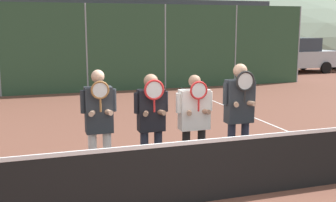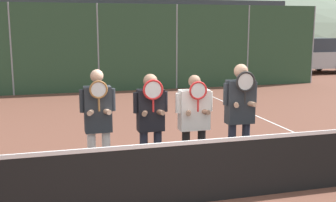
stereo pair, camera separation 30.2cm
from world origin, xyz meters
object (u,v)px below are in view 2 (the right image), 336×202
at_px(car_right_of_center, 306,55).
at_px(car_center, 217,58).
at_px(player_leftmost, 98,120).
at_px(player_center_right, 194,118).
at_px(car_left_of_center, 114,60).
at_px(player_center_left, 151,118).
at_px(player_rightmost, 240,110).

bearing_deg(car_right_of_center, car_center, -175.92).
bearing_deg(player_leftmost, car_right_of_center, 46.81).
bearing_deg(car_center, player_leftmost, -119.30).
distance_m(player_center_right, car_left_of_center, 12.60).
distance_m(player_center_left, player_rightmost, 1.46).
relative_size(player_center_left, car_right_of_center, 0.38).
xyz_separation_m(player_leftmost, player_center_right, (1.52, -0.03, -0.05)).
relative_size(player_center_right, car_left_of_center, 0.39).
xyz_separation_m(player_rightmost, car_left_of_center, (-0.19, 12.68, -0.19)).
distance_m(player_leftmost, player_rightmost, 2.28).
distance_m(player_center_left, car_right_of_center, 17.15).
bearing_deg(player_center_left, player_rightmost, -6.12).
bearing_deg(car_center, player_center_left, -116.43).
bearing_deg(car_right_of_center, player_center_left, -131.26).
relative_size(player_leftmost, player_rightmost, 0.98).
height_order(player_rightmost, car_right_of_center, player_rightmost).
relative_size(player_center_left, player_rightmost, 0.93).
bearing_deg(player_center_left, car_right_of_center, 48.74).
height_order(car_center, car_right_of_center, car_right_of_center).
bearing_deg(player_rightmost, car_center, 69.36).
xyz_separation_m(player_center_left, car_center, (6.23, 12.53, -0.14)).
xyz_separation_m(player_rightmost, car_right_of_center, (9.86, 13.05, -0.19)).
bearing_deg(player_leftmost, car_left_of_center, 80.56).
height_order(player_rightmost, car_center, player_rightmost).
relative_size(car_left_of_center, car_right_of_center, 0.95).
xyz_separation_m(player_center_left, player_center_right, (0.70, -0.06, -0.03)).
relative_size(player_center_right, player_rightmost, 0.91).
relative_size(player_center_left, player_center_right, 1.02).
distance_m(player_center_left, car_center, 14.00).
relative_size(player_leftmost, car_right_of_center, 0.40).
height_order(player_leftmost, player_rightmost, player_rightmost).
relative_size(player_rightmost, car_center, 0.41).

